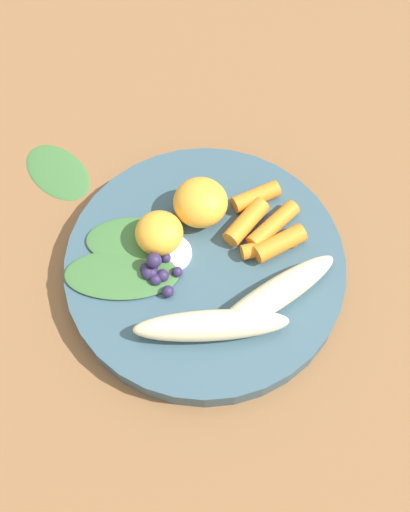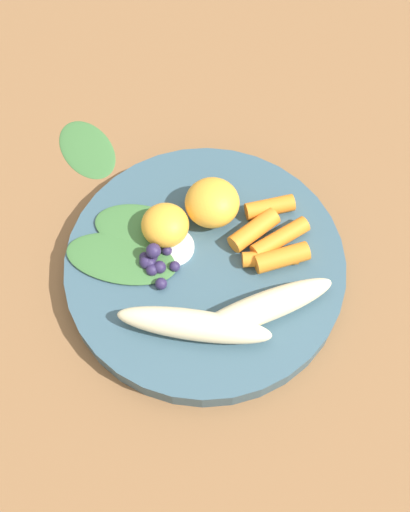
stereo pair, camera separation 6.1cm
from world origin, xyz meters
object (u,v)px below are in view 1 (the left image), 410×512
object	(u,v)px
banana_peeled_right	(211,325)
orange_segment_near	(159,233)
kale_leaf_stray	(57,171)
banana_peeled_left	(273,296)
bowl	(205,267)

from	to	relation	value
banana_peeled_right	orange_segment_near	bearing A→B (deg)	114.25
banana_peeled_right	kale_leaf_stray	distance (m)	0.26
banana_peeled_right	banana_peeled_left	bearing A→B (deg)	23.60
kale_leaf_stray	banana_peeled_left	bearing A→B (deg)	-170.37
bowl	orange_segment_near	xyz separation A→B (m)	(-0.04, 0.03, 0.03)
banana_peeled_left	kale_leaf_stray	bearing A→B (deg)	109.17
banana_peeled_left	orange_segment_near	xyz separation A→B (m)	(-0.09, 0.08, 0.00)
banana_peeled_right	kale_leaf_stray	bearing A→B (deg)	126.94
banana_peeled_left	banana_peeled_right	xyz separation A→B (m)	(-0.06, -0.02, 0.00)
banana_peeled_right	orange_segment_near	xyz separation A→B (m)	(-0.03, 0.10, 0.00)
bowl	banana_peeled_right	world-z (taller)	banana_peeled_right
orange_segment_near	kale_leaf_stray	xyz separation A→B (m)	(-0.10, 0.12, -0.04)
banana_peeled_left	banana_peeled_right	bearing A→B (deg)	172.89
orange_segment_near	bowl	bearing A→B (deg)	-36.82
banana_peeled_left	orange_segment_near	size ratio (longest dim) A/B	3.03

